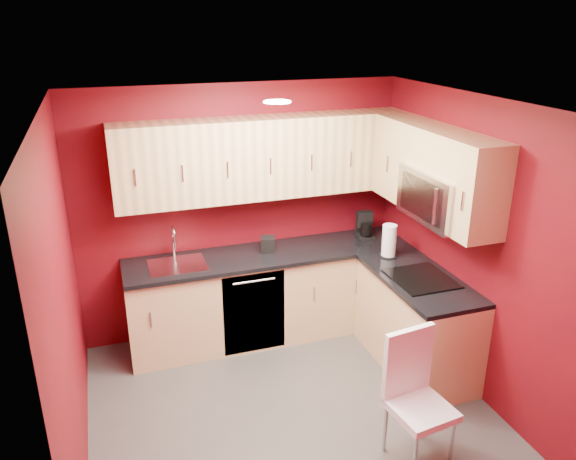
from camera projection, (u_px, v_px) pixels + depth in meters
floor at (290, 409)px, 4.67m from camera, size 3.20×3.20×0.00m
ceiling at (291, 106)px, 3.78m from camera, size 3.20×3.20×0.00m
wall_back at (241, 212)px, 5.55m from camera, size 3.20×0.00×3.20m
wall_front at (385, 391)px, 2.90m from camera, size 3.20×0.00×3.20m
wall_left at (64, 306)px, 3.75m from camera, size 0.00×3.00×3.00m
wall_right at (471, 247)px, 4.71m from camera, size 0.00×3.00×3.00m
base_cabinets_back at (270, 295)px, 5.64m from camera, size 2.80×0.60×0.87m
base_cabinets_right at (416, 323)px, 5.13m from camera, size 0.60×1.30×0.87m
countertop_back at (270, 254)px, 5.46m from camera, size 2.80×0.63×0.04m
countertop_right at (419, 279)px, 4.95m from camera, size 0.63×1.27×0.04m
upper_cabinets_back at (265, 157)px, 5.25m from camera, size 2.80×0.35×0.75m
upper_cabinets_right at (431, 162)px, 4.81m from camera, size 0.35×1.55×0.75m
microwave at (441, 196)px, 4.67m from camera, size 0.42×0.76×0.42m
cooktop at (421, 279)px, 4.91m from camera, size 0.50×0.55×0.01m
sink at (177, 261)px, 5.19m from camera, size 0.52×0.42×0.35m
dishwasher_front at (254, 313)px, 5.31m from camera, size 0.60×0.02×0.82m
downlight at (277, 102)px, 4.05m from camera, size 0.20×0.20×0.01m
coffee_maker at (366, 226)px, 5.77m from camera, size 0.19×0.23×0.27m
napkin_holder at (268, 244)px, 5.47m from camera, size 0.17×0.17×0.14m
paper_towel at (389, 241)px, 5.32m from camera, size 0.21×0.21×0.31m
dining_chair at (421, 403)px, 3.98m from camera, size 0.45×0.47×1.00m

